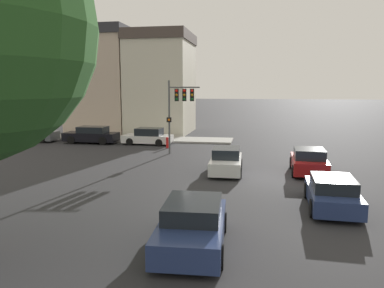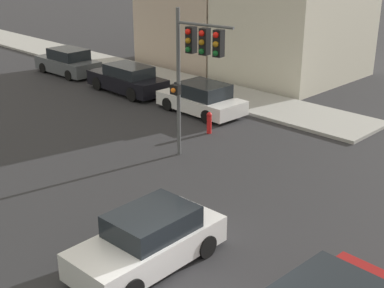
# 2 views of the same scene
# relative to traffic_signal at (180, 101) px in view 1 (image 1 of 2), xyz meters

# --- Properties ---
(ground_plane) EXTENTS (300.00, 300.00, 0.00)m
(ground_plane) POSITION_rel_traffic_signal_xyz_m (-6.36, -6.19, -3.90)
(ground_plane) COLOR #28282B
(rowhouse_backdrop) EXTENTS (8.20, 13.09, 11.29)m
(rowhouse_backdrop) POSITION_rel_traffic_signal_xyz_m (12.97, 8.12, 1.65)
(rowhouse_backdrop) COLOR beige
(rowhouse_backdrop) RESTS_ON ground_plane
(traffic_signal) EXTENTS (0.84, 2.39, 5.42)m
(traffic_signal) POSITION_rel_traffic_signal_xyz_m (0.00, 0.00, 0.00)
(traffic_signal) COLOR #515456
(traffic_signal) RESTS_ON ground_plane
(crossing_car_0) EXTENTS (3.96, 2.08, 1.46)m
(crossing_car_0) POSITION_rel_traffic_signal_xyz_m (-5.09, -8.59, -3.20)
(crossing_car_0) COLOR maroon
(crossing_car_0) RESTS_ON ground_plane
(crossing_car_1) EXTENTS (4.38, 2.20, 1.41)m
(crossing_car_1) POSITION_rel_traffic_signal_xyz_m (-16.08, -3.72, -3.22)
(crossing_car_1) COLOR navy
(crossing_car_1) RESTS_ON ground_plane
(crossing_car_2) EXTENTS (4.08, 1.93, 1.43)m
(crossing_car_2) POSITION_rel_traffic_signal_xyz_m (-5.66, -3.90, -3.23)
(crossing_car_2) COLOR silver
(crossing_car_2) RESTS_ON ground_plane
(crossing_car_3) EXTENTS (4.19, 2.06, 1.33)m
(crossing_car_3) POSITION_rel_traffic_signal_xyz_m (-11.51, -8.68, -3.25)
(crossing_car_3) COLOR navy
(crossing_car_3) RESTS_ON ground_plane
(parked_car_0) EXTENTS (2.10, 4.27, 1.42)m
(parked_car_0) POSITION_rel_traffic_signal_xyz_m (4.23, 3.73, -3.23)
(parked_car_0) COLOR silver
(parked_car_0) RESTS_ON ground_plane
(parked_car_1) EXTENTS (1.95, 4.82, 1.49)m
(parked_car_1) POSITION_rel_traffic_signal_xyz_m (3.99, 8.88, -3.18)
(parked_car_1) COLOR black
(parked_car_1) RESTS_ON ground_plane
(parked_car_2) EXTENTS (1.97, 4.39, 1.54)m
(parked_car_2) POSITION_rel_traffic_signal_xyz_m (4.08, 14.59, -3.18)
(parked_car_2) COLOR #4C5156
(parked_car_2) RESTS_ON ground_plane
(fire_hydrant) EXTENTS (0.22, 0.22, 0.92)m
(fire_hydrant) POSITION_rel_traffic_signal_xyz_m (2.41, 1.57, -3.41)
(fire_hydrant) COLOR red
(fire_hydrant) RESTS_ON ground_plane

